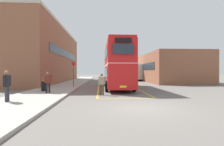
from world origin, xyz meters
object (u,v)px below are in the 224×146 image
at_px(pedestrian_boarding, 102,83).
at_px(pedestrian_waiting_far, 7,84).
at_px(double_decker_bus, 117,65).
at_px(single_deck_bus, 129,72).
at_px(bus_stop_sign, 74,72).
at_px(pedestrian_waiting_near, 48,81).
at_px(litter_bin, 44,86).

bearing_deg(pedestrian_boarding, pedestrian_waiting_far, -146.73).
xyz_separation_m(double_decker_bus, single_deck_bus, (4.00, 17.66, -0.87)).
bearing_deg(pedestrian_waiting_far, bus_stop_sign, 76.55).
distance_m(double_decker_bus, pedestrian_waiting_far, 11.24).
distance_m(pedestrian_waiting_near, pedestrian_waiting_far, 3.99).
height_order(single_deck_bus, pedestrian_waiting_far, single_deck_bus).
xyz_separation_m(double_decker_bus, litter_bin, (-6.59, -3.46, -1.92)).
bearing_deg(pedestrian_boarding, pedestrian_waiting_near, 174.82).
relative_size(single_deck_bus, bus_stop_sign, 3.55).
distance_m(pedestrian_waiting_far, bus_stop_sign, 9.44).
height_order(pedestrian_boarding, litter_bin, pedestrian_boarding).
bearing_deg(double_decker_bus, pedestrian_waiting_far, -128.11).
height_order(pedestrian_boarding, pedestrian_waiting_far, pedestrian_waiting_far).
bearing_deg(single_deck_bus, bus_stop_sign, -116.72).
distance_m(pedestrian_boarding, litter_bin, 5.33).
height_order(double_decker_bus, pedestrian_waiting_far, double_decker_bus).
bearing_deg(single_deck_bus, double_decker_bus, -102.77).
bearing_deg(litter_bin, single_deck_bus, 63.37).
xyz_separation_m(single_deck_bus, pedestrian_waiting_near, (-9.80, -22.59, -0.56)).
height_order(double_decker_bus, litter_bin, double_decker_bus).
bearing_deg(bus_stop_sign, single_deck_bus, 63.28).
relative_size(single_deck_bus, pedestrian_boarding, 5.81).
relative_size(double_decker_bus, litter_bin, 11.63).
bearing_deg(pedestrian_boarding, litter_bin, 159.58).
height_order(single_deck_bus, bus_stop_sign, single_deck_bus).
relative_size(single_deck_bus, litter_bin, 10.89).
relative_size(pedestrian_waiting_near, bus_stop_sign, 0.60).
bearing_deg(double_decker_bus, pedestrian_waiting_near, -139.62).
height_order(double_decker_bus, pedestrian_boarding, double_decker_bus).
relative_size(double_decker_bus, bus_stop_sign, 3.79).
bearing_deg(pedestrian_waiting_far, double_decker_bus, 51.89).
bearing_deg(pedestrian_waiting_near, pedestrian_boarding, -5.18).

